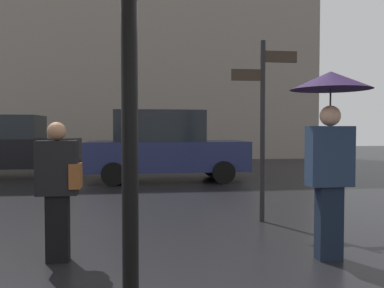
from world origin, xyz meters
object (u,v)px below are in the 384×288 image
object	(u,v)px
pedestrian_with_umbrella	(330,121)
parked_car_right	(8,146)
pedestrian_with_bag	(59,183)
parked_car_left	(165,146)
street_signpost	(263,112)

from	to	relation	value
pedestrian_with_umbrella	parked_car_right	distance (m)	10.59
pedestrian_with_bag	pedestrian_with_umbrella	bearing A→B (deg)	-133.93
pedestrian_with_umbrella	parked_car_right	world-z (taller)	pedestrian_with_umbrella
parked_car_left	parked_car_right	size ratio (longest dim) A/B	1.13
parked_car_left	street_signpost	world-z (taller)	street_signpost
pedestrian_with_bag	parked_car_left	world-z (taller)	parked_car_left
street_signpost	parked_car_right	bearing A→B (deg)	131.74
pedestrian_with_umbrella	parked_car_left	xyz separation A→B (m)	(-1.43, 7.17, -0.58)
pedestrian_with_umbrella	parked_car_right	size ratio (longest dim) A/B	0.53
parked_car_left	parked_car_right	distance (m)	4.93
parked_car_left	parked_car_right	world-z (taller)	parked_car_left
parked_car_left	pedestrian_with_bag	bearing A→B (deg)	73.30
pedestrian_with_umbrella	parked_car_right	xyz separation A→B (m)	(-6.14, 8.60, -0.61)
pedestrian_with_umbrella	pedestrian_with_bag	world-z (taller)	pedestrian_with_umbrella
street_signpost	parked_car_left	bearing A→B (deg)	103.39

